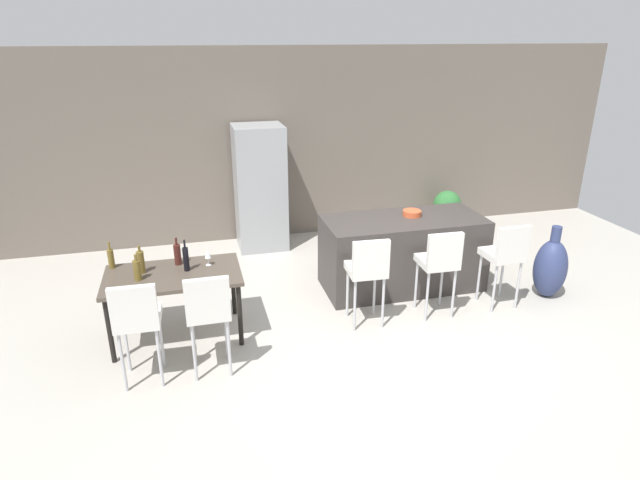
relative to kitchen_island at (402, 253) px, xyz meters
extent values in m
plane|color=#ADA89E|center=(-0.52, -0.68, -0.46)|extent=(10.00, 10.00, 0.00)
cube|color=#665B51|center=(-0.52, 2.28, 0.99)|extent=(10.00, 0.12, 2.90)
cube|color=#383330|center=(0.00, 0.00, 0.00)|extent=(1.99, 0.87, 0.92)
cube|color=silver|center=(-0.76, -0.76, 0.19)|extent=(0.42, 0.42, 0.08)
cube|color=silver|center=(-0.76, -0.93, 0.41)|extent=(0.40, 0.08, 0.36)
cylinder|color=#B2B2B7|center=(-0.91, -0.59, -0.16)|extent=(0.03, 0.03, 0.61)
cylinder|color=#B2B2B7|center=(-0.59, -0.60, -0.16)|extent=(0.03, 0.03, 0.61)
cylinder|color=#B2B2B7|center=(-0.92, -0.91, -0.16)|extent=(0.03, 0.03, 0.61)
cylinder|color=#B2B2B7|center=(-0.60, -0.92, -0.16)|extent=(0.03, 0.03, 0.61)
cube|color=silver|center=(0.09, -0.76, 0.19)|extent=(0.41, 0.41, 0.08)
cube|color=silver|center=(0.09, -0.93, 0.41)|extent=(0.40, 0.07, 0.36)
cylinder|color=#B2B2B7|center=(-0.06, -0.59, -0.16)|extent=(0.03, 0.03, 0.61)
cylinder|color=#B2B2B7|center=(0.26, -0.60, -0.16)|extent=(0.03, 0.03, 0.61)
cylinder|color=#B2B2B7|center=(-0.07, -0.91, -0.16)|extent=(0.03, 0.03, 0.61)
cylinder|color=#B2B2B7|center=(0.25, -0.92, -0.16)|extent=(0.03, 0.03, 0.61)
cube|color=silver|center=(0.92, -0.76, 0.19)|extent=(0.41, 0.41, 0.08)
cube|color=silver|center=(0.92, -0.93, 0.41)|extent=(0.40, 0.07, 0.36)
cylinder|color=#B2B2B7|center=(0.75, -0.60, -0.16)|extent=(0.03, 0.03, 0.61)
cylinder|color=#B2B2B7|center=(1.07, -0.59, -0.16)|extent=(0.03, 0.03, 0.61)
cylinder|color=#B2B2B7|center=(0.76, -0.92, -0.16)|extent=(0.03, 0.03, 0.61)
cylinder|color=#B2B2B7|center=(1.08, -0.91, -0.16)|extent=(0.03, 0.03, 0.61)
cube|color=#4C4238|center=(-2.79, -0.54, 0.26)|extent=(1.39, 0.81, 0.04)
cylinder|color=black|center=(-3.43, -0.20, -0.11)|extent=(0.05, 0.05, 0.70)
cylinder|color=black|center=(-2.16, -0.20, -0.11)|extent=(0.05, 0.05, 0.70)
cylinder|color=black|center=(-3.43, -0.89, -0.11)|extent=(0.05, 0.05, 0.70)
cylinder|color=black|center=(-2.16, -0.89, -0.11)|extent=(0.05, 0.05, 0.70)
cube|color=silver|center=(-3.11, -1.25, 0.19)|extent=(0.41, 0.41, 0.08)
cube|color=silver|center=(-3.11, -1.42, 0.41)|extent=(0.40, 0.07, 0.36)
cylinder|color=#B2B2B7|center=(-3.26, -1.08, -0.16)|extent=(0.03, 0.03, 0.61)
cylinder|color=#B2B2B7|center=(-2.94, -1.09, -0.16)|extent=(0.03, 0.03, 0.61)
cylinder|color=#B2B2B7|center=(-3.27, -1.40, -0.16)|extent=(0.03, 0.03, 0.61)
cylinder|color=#B2B2B7|center=(-2.95, -1.41, -0.16)|extent=(0.03, 0.03, 0.61)
cube|color=silver|center=(-2.48, -1.25, 0.19)|extent=(0.40, 0.40, 0.08)
cube|color=silver|center=(-2.48, -1.42, 0.41)|extent=(0.40, 0.06, 0.36)
cylinder|color=#B2B2B7|center=(-2.64, -1.08, -0.16)|extent=(0.03, 0.03, 0.61)
cylinder|color=#B2B2B7|center=(-2.32, -1.09, -0.16)|extent=(0.03, 0.03, 0.61)
cylinder|color=#B2B2B7|center=(-2.64, -1.40, -0.16)|extent=(0.03, 0.03, 0.61)
cylinder|color=#B2B2B7|center=(-2.32, -1.41, -0.16)|extent=(0.03, 0.03, 0.61)
cylinder|color=brown|center=(-3.10, -0.43, 0.40)|extent=(0.08, 0.08, 0.23)
cylinder|color=brown|center=(-3.10, -0.43, 0.55)|extent=(0.03, 0.03, 0.07)
cylinder|color=brown|center=(-3.41, -0.23, 0.38)|extent=(0.07, 0.07, 0.20)
cylinder|color=brown|center=(-3.41, -0.23, 0.53)|extent=(0.02, 0.02, 0.09)
cylinder|color=black|center=(-2.65, -0.50, 0.41)|extent=(0.06, 0.06, 0.25)
cylinder|color=black|center=(-2.65, -0.50, 0.58)|extent=(0.02, 0.02, 0.09)
cylinder|color=brown|center=(-3.13, -0.61, 0.38)|extent=(0.07, 0.07, 0.21)
cylinder|color=brown|center=(-3.13, -0.61, 0.52)|extent=(0.03, 0.03, 0.07)
cylinder|color=#471E19|center=(-2.73, -0.31, 0.39)|extent=(0.07, 0.07, 0.22)
cylinder|color=#471E19|center=(-2.73, -0.31, 0.54)|extent=(0.03, 0.03, 0.08)
cylinder|color=silver|center=(-2.42, -0.41, 0.28)|extent=(0.06, 0.06, 0.00)
cylinder|color=silver|center=(-2.42, -0.41, 0.32)|extent=(0.01, 0.01, 0.08)
cone|color=silver|center=(-2.42, -0.41, 0.41)|extent=(0.07, 0.07, 0.09)
cube|color=#939699|center=(-1.53, 1.84, 0.46)|extent=(0.72, 0.68, 1.84)
cylinder|color=#C6512D|center=(0.13, 0.08, 0.50)|extent=(0.23, 0.23, 0.07)
ellipsoid|color=navy|center=(1.65, -0.72, -0.09)|extent=(0.39, 0.39, 0.74)
cylinder|color=navy|center=(1.65, -0.72, 0.36)|extent=(0.12, 0.12, 0.20)
cylinder|color=#996B4C|center=(1.56, 1.83, -0.35)|extent=(0.24, 0.24, 0.22)
sphere|color=#2D6B33|center=(1.56, 1.83, -0.04)|extent=(0.45, 0.45, 0.45)
camera|label=1|loc=(-2.56, -5.73, 2.60)|focal=29.70mm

